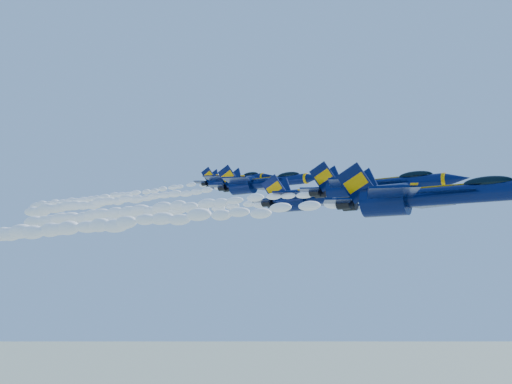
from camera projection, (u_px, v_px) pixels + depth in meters
The scene contains 10 objects.
jet_lead at pixel (428, 196), 40.24m from camera, with size 17.44×14.30×6.48m.
smoke_trail_jet_lead at pixel (118, 224), 59.51m from camera, with size 57.36×2.36×2.13m, color white.
jet_second at pixel (375, 186), 55.59m from camera, with size 17.60×14.43×6.54m.
smoke_trail_jet_second at pixel (142, 211), 74.90m from camera, with size 57.36×2.38×2.14m, color white.
jet_third at pixel (320, 197), 66.72m from camera, with size 19.56×16.05×7.27m.
smoke_trail_jet_third at pixel (126, 217), 86.48m from camera, with size 57.36×2.65×2.38m, color white.
jet_fourth at pixel (262, 183), 83.83m from camera, with size 19.50×16.00×7.25m.
smoke_trail_jet_fourth at pixel (112, 202), 103.57m from camera, with size 57.36×2.64×2.38m, color white.
jet_fifth at pixel (233, 180), 96.05m from camera, with size 16.07×13.18×5.97m.
smoke_trail_jet_fifth at pixel (107, 197), 115.01m from camera, with size 57.36×2.18×1.96m, color white.
Camera 1 is at (27.84, -55.83, 143.48)m, focal length 35.00 mm.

